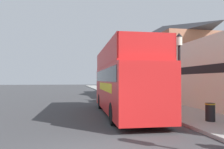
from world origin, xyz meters
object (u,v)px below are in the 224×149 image
(parked_car_ahead_of_bus, at_px, (113,95))
(tour_bus, at_px, (124,84))
(lamp_post_nearest, at_px, (179,59))
(lamp_post_second, at_px, (132,69))
(litter_bin, at_px, (210,112))

(parked_car_ahead_of_bus, bearing_deg, tour_bus, -93.41)
(parked_car_ahead_of_bus, xyz_separation_m, lamp_post_nearest, (1.65, -9.71, 2.51))
(tour_bus, bearing_deg, lamp_post_second, 71.70)
(tour_bus, relative_size, lamp_post_nearest, 2.22)
(lamp_post_nearest, bearing_deg, parked_car_ahead_of_bus, 99.65)
(lamp_post_nearest, xyz_separation_m, lamp_post_second, (0.01, 8.98, -0.08))
(tour_bus, bearing_deg, lamp_post_nearest, -43.12)
(tour_bus, height_order, lamp_post_second, lamp_post_second)
(litter_bin, bearing_deg, lamp_post_nearest, 130.81)
(parked_car_ahead_of_bus, bearing_deg, lamp_post_nearest, -77.92)
(parked_car_ahead_of_bus, distance_m, litter_bin, 11.16)
(litter_bin, bearing_deg, parked_car_ahead_of_bus, 103.63)
(parked_car_ahead_of_bus, bearing_deg, lamp_post_second, -21.27)
(parked_car_ahead_of_bus, xyz_separation_m, lamp_post_second, (1.66, -0.73, 2.43))
(lamp_post_nearest, bearing_deg, lamp_post_second, 89.93)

